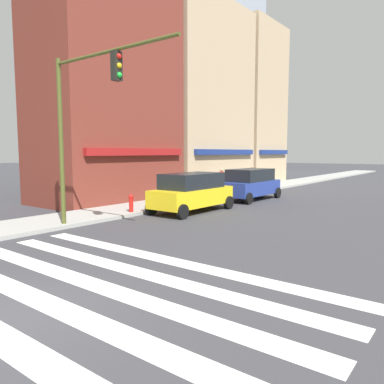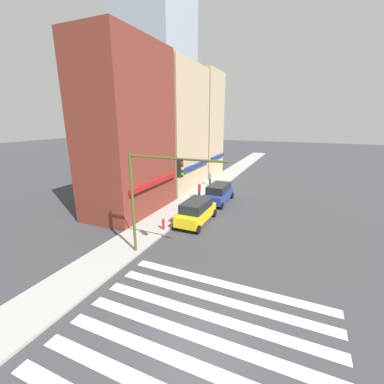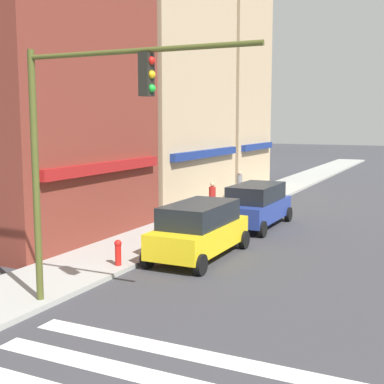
{
  "view_description": "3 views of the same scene",
  "coord_description": "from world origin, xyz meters",
  "px_view_note": "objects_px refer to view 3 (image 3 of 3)",
  "views": [
    {
      "loc": [
        -3.29,
        -6.59,
        2.97
      ],
      "look_at": [
        11.46,
        4.7,
        1.0
      ],
      "focal_mm": 35.0,
      "sensor_mm": 36.0,
      "label": 1
    },
    {
      "loc": [
        -7.08,
        -3.0,
        8.38
      ],
      "look_at": [
        13.55,
        6.0,
        2.0
      ],
      "focal_mm": 24.0,
      "sensor_mm": 36.0,
      "label": 2
    },
    {
      "loc": [
        -5.13,
        -3.07,
        4.82
      ],
      "look_at": [
        13.55,
        6.0,
        2.0
      ],
      "focal_mm": 50.0,
      "sensor_mm": 36.0,
      "label": 3
    }
  ],
  "objects_px": {
    "suv_yellow": "(199,229)",
    "traffic_signal": "(80,131)",
    "pedestrian_grey_coat": "(239,186)",
    "pedestrian_red_jacket": "(212,200)",
    "suv_blue": "(256,204)",
    "fire_hydrant": "(118,251)"
  },
  "relations": [
    {
      "from": "suv_yellow",
      "to": "pedestrian_grey_coat",
      "type": "xyz_separation_m",
      "value": [
        11.9,
        3.04,
        0.04
      ]
    },
    {
      "from": "traffic_signal",
      "to": "fire_hydrant",
      "type": "distance_m",
      "value": 5.55
    },
    {
      "from": "suv_yellow",
      "to": "suv_blue",
      "type": "distance_m",
      "value": 6.04
    },
    {
      "from": "traffic_signal",
      "to": "suv_yellow",
      "type": "xyz_separation_m",
      "value": [
        6.19,
        -0.26,
        -3.51
      ]
    },
    {
      "from": "traffic_signal",
      "to": "suv_yellow",
      "type": "bearing_deg",
      "value": -2.4
    },
    {
      "from": "suv_yellow",
      "to": "pedestrian_grey_coat",
      "type": "distance_m",
      "value": 12.28
    },
    {
      "from": "suv_blue",
      "to": "pedestrian_grey_coat",
      "type": "height_order",
      "value": "suv_blue"
    },
    {
      "from": "traffic_signal",
      "to": "pedestrian_grey_coat",
      "type": "xyz_separation_m",
      "value": [
        18.09,
        2.78,
        -3.47
      ]
    },
    {
      "from": "traffic_signal",
      "to": "pedestrian_red_jacket",
      "type": "height_order",
      "value": "traffic_signal"
    },
    {
      "from": "fire_hydrant",
      "to": "suv_yellow",
      "type": "bearing_deg",
      "value": -33.78
    },
    {
      "from": "traffic_signal",
      "to": "suv_blue",
      "type": "xyz_separation_m",
      "value": [
        12.23,
        -0.26,
        -3.51
      ]
    },
    {
      "from": "pedestrian_grey_coat",
      "to": "pedestrian_red_jacket",
      "type": "xyz_separation_m",
      "value": [
        -5.81,
        -0.86,
        0.0
      ]
    },
    {
      "from": "suv_yellow",
      "to": "pedestrian_red_jacket",
      "type": "distance_m",
      "value": 6.47
    },
    {
      "from": "traffic_signal",
      "to": "suv_yellow",
      "type": "relative_size",
      "value": 1.39
    },
    {
      "from": "suv_yellow",
      "to": "traffic_signal",
      "type": "bearing_deg",
      "value": 177.64
    },
    {
      "from": "suv_yellow",
      "to": "fire_hydrant",
      "type": "bearing_deg",
      "value": 146.26
    },
    {
      "from": "pedestrian_red_jacket",
      "to": "pedestrian_grey_coat",
      "type": "bearing_deg",
      "value": 31.82
    },
    {
      "from": "fire_hydrant",
      "to": "pedestrian_grey_coat",
      "type": "bearing_deg",
      "value": 5.32
    },
    {
      "from": "suv_yellow",
      "to": "pedestrian_grey_coat",
      "type": "relative_size",
      "value": 2.66
    },
    {
      "from": "pedestrian_grey_coat",
      "to": "fire_hydrant",
      "type": "relative_size",
      "value": 2.1
    },
    {
      "from": "pedestrian_grey_coat",
      "to": "fire_hydrant",
      "type": "height_order",
      "value": "pedestrian_grey_coat"
    },
    {
      "from": "suv_yellow",
      "to": "suv_blue",
      "type": "bearing_deg",
      "value": 0.04
    }
  ]
}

